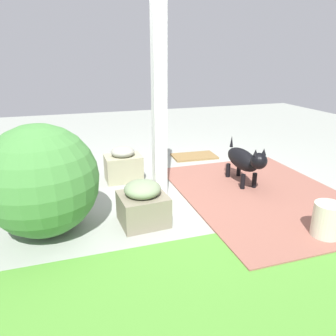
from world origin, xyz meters
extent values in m
plane|color=gray|center=(0.00, 0.00, 0.00)|extent=(12.00, 12.00, 0.00)
cube|color=brown|center=(-0.95, 0.38, 0.01)|extent=(1.80, 2.40, 0.02)
cube|color=white|center=(0.21, 0.05, 1.25)|extent=(0.14, 0.14, 2.50)
cube|color=gray|center=(0.51, -0.59, 0.17)|extent=(0.47, 0.35, 0.33)
ellipsoid|color=gray|center=(0.51, -0.59, 0.38)|extent=(0.30, 0.30, 0.14)
cube|color=#78715C|center=(0.54, 0.60, 0.15)|extent=(0.47, 0.44, 0.30)
ellipsoid|color=gray|center=(0.54, 0.60, 0.36)|extent=(0.35, 0.35, 0.16)
sphere|color=#3F7B38|center=(1.42, 0.48, 0.51)|extent=(1.01, 1.01, 1.01)
cylinder|color=#BA6239|center=(1.29, -0.39, 0.09)|extent=(0.21, 0.21, 0.17)
cone|color=brown|center=(1.29, -0.39, 0.40)|extent=(0.19, 0.19, 0.45)
ellipsoid|color=black|center=(-0.89, -0.02, 0.32)|extent=(0.26, 0.68, 0.25)
sphere|color=black|center=(-0.87, 0.37, 0.42)|extent=(0.19, 0.19, 0.19)
cone|color=black|center=(-0.92, 0.37, 0.53)|extent=(0.06, 0.06, 0.08)
cone|color=black|center=(-0.82, 0.36, 0.53)|extent=(0.06, 0.06, 0.08)
cylinder|color=black|center=(-0.96, 0.19, 0.10)|extent=(0.06, 0.06, 0.20)
cylinder|color=black|center=(-0.80, 0.18, 0.10)|extent=(0.06, 0.06, 0.20)
cylinder|color=black|center=(-0.98, -0.23, 0.10)|extent=(0.06, 0.06, 0.20)
cylinder|color=black|center=(-0.82, -0.23, 0.10)|extent=(0.06, 0.06, 0.20)
cone|color=black|center=(-0.91, -0.34, 0.47)|extent=(0.04, 0.04, 0.16)
cylinder|color=beige|center=(-0.96, 1.35, 0.16)|extent=(0.25, 0.25, 0.33)
cube|color=olive|center=(-0.75, -1.23, 0.01)|extent=(0.71, 0.44, 0.03)
camera|label=1|loc=(1.16, 3.32, 1.56)|focal=34.27mm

